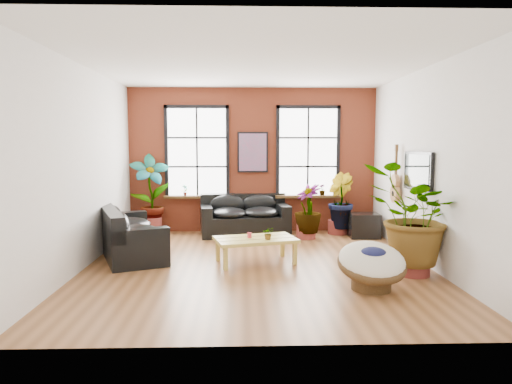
{
  "coord_description": "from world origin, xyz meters",
  "views": [
    {
      "loc": [
        -0.26,
        -7.91,
        2.15
      ],
      "look_at": [
        0.0,
        0.6,
        1.25
      ],
      "focal_mm": 32.0,
      "sensor_mm": 36.0,
      "label": 1
    }
  ],
  "objects_px": {
    "sofa_back": "(244,217)",
    "coffee_table": "(256,241)",
    "sofa_left": "(128,234)",
    "papasan_chair": "(372,264)"
  },
  "relations": [
    {
      "from": "sofa_back",
      "to": "coffee_table",
      "type": "xyz_separation_m",
      "value": [
        0.19,
        -2.64,
        -0.02
      ]
    },
    {
      "from": "coffee_table",
      "to": "sofa_left",
      "type": "bearing_deg",
      "value": 151.21
    },
    {
      "from": "sofa_back",
      "to": "papasan_chair",
      "type": "distance_m",
      "value": 4.61
    },
    {
      "from": "sofa_back",
      "to": "sofa_left",
      "type": "xyz_separation_m",
      "value": [
        -2.27,
        -2.03,
        -0.01
      ]
    },
    {
      "from": "papasan_chair",
      "to": "coffee_table",
      "type": "bearing_deg",
      "value": 135.68
    },
    {
      "from": "sofa_left",
      "to": "papasan_chair",
      "type": "height_order",
      "value": "sofa_left"
    },
    {
      "from": "sofa_back",
      "to": "coffee_table",
      "type": "bearing_deg",
      "value": -92.9
    },
    {
      "from": "sofa_left",
      "to": "papasan_chair",
      "type": "distance_m",
      "value": 4.67
    },
    {
      "from": "sofa_back",
      "to": "papasan_chair",
      "type": "relative_size",
      "value": 2.08
    },
    {
      "from": "sofa_left",
      "to": "coffee_table",
      "type": "xyz_separation_m",
      "value": [
        2.45,
        -0.62,
        -0.02
      ]
    }
  ]
}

